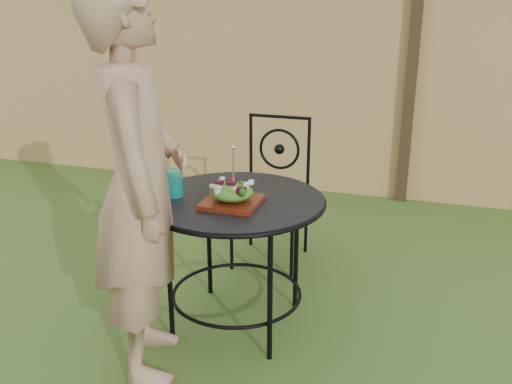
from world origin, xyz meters
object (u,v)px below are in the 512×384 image
(patio_table, at_px, (236,223))
(patio_chair, at_px, (273,187))
(salad_plate, at_px, (232,202))
(diner, at_px, (140,187))

(patio_table, bearing_deg, patio_chair, 92.98)
(patio_chair, bearing_deg, salad_plate, -86.48)
(salad_plate, bearing_deg, patio_table, 98.57)
(patio_chair, distance_m, diner, 1.39)
(patio_table, xyz_separation_m, patio_chair, (-0.04, 0.85, -0.08))
(patio_table, distance_m, patio_chair, 0.86)
(patio_table, relative_size, diner, 0.51)
(salad_plate, bearing_deg, patio_chair, 93.52)
(patio_chair, distance_m, salad_plate, 0.97)
(diner, bearing_deg, salad_plate, -63.66)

